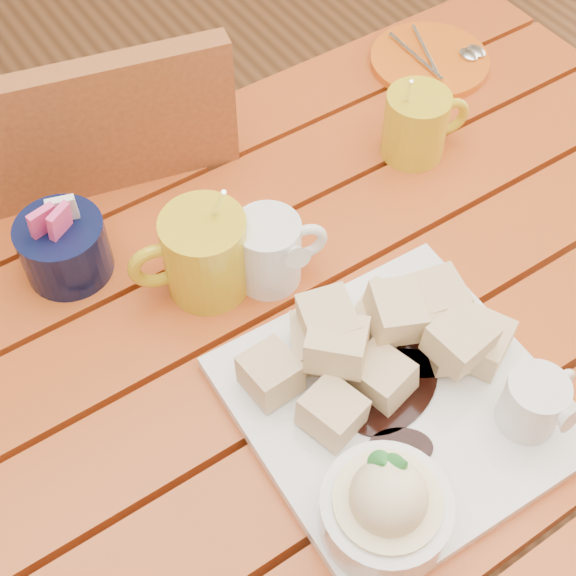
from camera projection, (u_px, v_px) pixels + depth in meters
ground at (303, 568)px, 1.45m from camera, size 5.00×5.00×0.00m
table at (312, 393)px, 0.94m from camera, size 1.20×0.79×0.75m
dessert_plate at (398, 410)px, 0.76m from camera, size 0.30×0.30×0.12m
coffee_mug_left at (203, 254)px, 0.85m from camera, size 0.13×0.09×0.15m
coffee_mug_right at (417, 124)px, 0.99m from camera, size 0.11×0.08×0.13m
cream_pitcher at (270, 250)px, 0.87m from camera, size 0.11×0.09×0.09m
sugar_caddy at (64, 247)px, 0.88m from camera, size 0.10×0.10×0.11m
orange_saucer at (431, 60)px, 1.13m from camera, size 0.17×0.17×0.02m
chair_far at (86, 248)px, 1.23m from camera, size 0.53×0.53×0.92m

